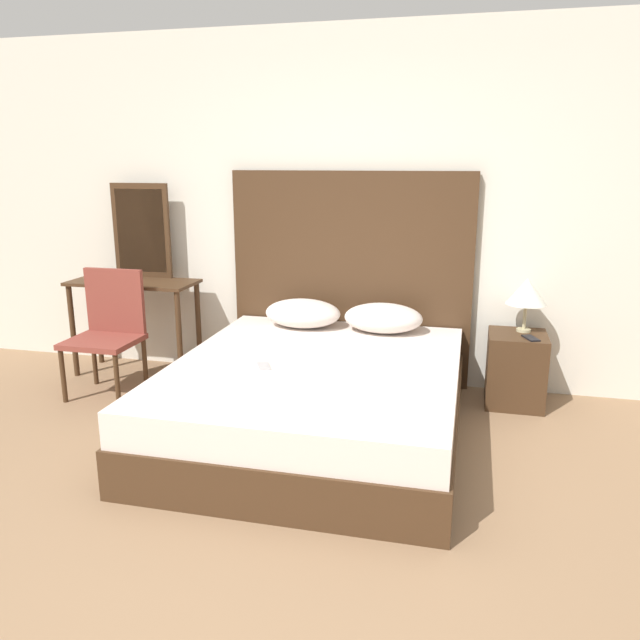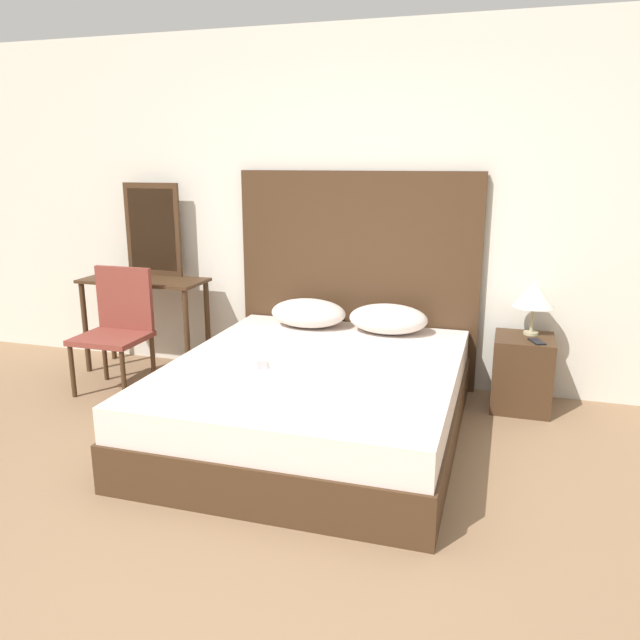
# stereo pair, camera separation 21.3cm
# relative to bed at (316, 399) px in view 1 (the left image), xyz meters

# --- Properties ---
(ground_plane) EXTENTS (16.00, 16.00, 0.00)m
(ground_plane) POSITION_rel_bed_xyz_m (0.08, -1.49, -0.24)
(ground_plane) COLOR #8C6B4C
(wall_back) EXTENTS (10.00, 0.06, 2.70)m
(wall_back) POSITION_rel_bed_xyz_m (0.08, 1.17, 1.11)
(wall_back) COLOR silver
(wall_back) RESTS_ON ground_plane
(bed) EXTENTS (1.79, 2.13, 0.49)m
(bed) POSITION_rel_bed_xyz_m (0.00, 0.00, 0.00)
(bed) COLOR #422B19
(bed) RESTS_ON ground_plane
(headboard) EXTENTS (1.88, 0.05, 1.65)m
(headboard) POSITION_rel_bed_xyz_m (-0.00, 1.09, 0.58)
(headboard) COLOR #422B19
(headboard) RESTS_ON ground_plane
(pillow_left) EXTENTS (0.58, 0.40, 0.21)m
(pillow_left) POSITION_rel_bed_xyz_m (-0.31, 0.82, 0.35)
(pillow_left) COLOR silver
(pillow_left) RESTS_ON bed
(pillow_right) EXTENTS (0.58, 0.40, 0.21)m
(pillow_right) POSITION_rel_bed_xyz_m (0.31, 0.82, 0.35)
(pillow_right) COLOR silver
(pillow_right) RESTS_ON bed
(phone_on_bed) EXTENTS (0.13, 0.17, 0.01)m
(phone_on_bed) POSITION_rel_bed_xyz_m (-0.29, -0.16, 0.25)
(phone_on_bed) COLOR #B7B7BC
(phone_on_bed) RESTS_ON bed
(nightstand) EXTENTS (0.40, 0.42, 0.53)m
(nightstand) POSITION_rel_bed_xyz_m (1.27, 0.85, 0.02)
(nightstand) COLOR #422B19
(nightstand) RESTS_ON ground_plane
(table_lamp) EXTENTS (0.28, 0.28, 0.39)m
(table_lamp) POSITION_rel_bed_xyz_m (1.31, 0.94, 0.58)
(table_lamp) COLOR tan
(table_lamp) RESTS_ON nightstand
(phone_on_nightstand) EXTENTS (0.12, 0.17, 0.01)m
(phone_on_nightstand) POSITION_rel_bed_xyz_m (1.35, 0.75, 0.29)
(phone_on_nightstand) COLOR black
(phone_on_nightstand) RESTS_ON nightstand
(vanity_desk) EXTENTS (1.02, 0.44, 0.78)m
(vanity_desk) POSITION_rel_bed_xyz_m (-1.73, 0.82, 0.39)
(vanity_desk) COLOR #422B19
(vanity_desk) RESTS_ON ground_plane
(vanity_mirror) EXTENTS (0.50, 0.03, 0.77)m
(vanity_mirror) POSITION_rel_bed_xyz_m (-1.73, 1.01, 0.92)
(vanity_mirror) COLOR #422B19
(vanity_mirror) RESTS_ON vanity_desk
(chair) EXTENTS (0.50, 0.46, 0.93)m
(chair) POSITION_rel_bed_xyz_m (-1.71, 0.39, 0.28)
(chair) COLOR brown
(chair) RESTS_ON ground_plane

